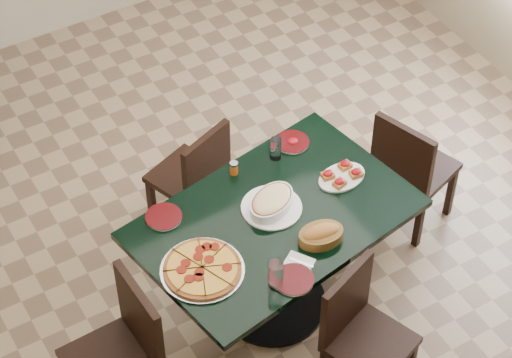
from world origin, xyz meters
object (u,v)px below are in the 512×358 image
chair_far (195,174)px  pepperoni_pizza (202,269)px  chair_right (409,167)px  bruschetta_platter (342,175)px  chair_near (359,329)px  bread_basket (321,234)px  lasagna_casserole (272,202)px  chair_left (124,347)px  main_table (274,239)px

chair_far → pepperoni_pizza: 1.03m
chair_right → bruschetta_platter: bearing=80.0°
pepperoni_pizza → chair_near: bearing=-40.5°
chair_far → bruschetta_platter: chair_far is taller
bread_basket → bruschetta_platter: bread_basket is taller
chair_right → bruschetta_platter: size_ratio=2.89×
chair_right → pepperoni_pizza: chair_right is taller
chair_right → pepperoni_pizza: size_ratio=2.04×
pepperoni_pizza → lasagna_casserole: bearing=20.2°
chair_near → pepperoni_pizza: chair_near is taller
lasagna_casserole → bruschetta_platter: (0.44, -0.00, -0.02)m
chair_far → lasagna_casserole: 0.79m
chair_far → chair_left: 1.29m
bruschetta_platter → chair_near: bearing=-121.3°
bread_basket → chair_far: bearing=110.0°
chair_far → chair_left: (-0.89, -0.93, 0.05)m
chair_far → lasagna_casserole: lasagna_casserole is taller
pepperoni_pizza → bread_basket: bread_basket is taller
chair_near → bruschetta_platter: size_ratio=2.77×
main_table → chair_right: (1.02, 0.14, -0.09)m
chair_near → chair_right: size_ratio=0.96×
main_table → chair_left: size_ratio=1.77×
chair_right → lasagna_casserole: size_ratio=2.51×
main_table → lasagna_casserole: bearing=62.4°
chair_near → chair_left: size_ratio=0.93×
chair_far → bruschetta_platter: 0.94m
main_table → chair_right: chair_right is taller
lasagna_casserole → chair_far: bearing=73.4°
chair_near → chair_left: 1.19m
lasagna_casserole → pepperoni_pizza: bearing=175.5°
chair_right → lasagna_casserole: (-1.00, -0.08, 0.31)m
main_table → chair_far: 0.77m
chair_right → bread_basket: size_ratio=3.31×
chair_far → chair_right: (1.10, -0.62, 0.04)m
main_table → bread_basket: size_ratio=6.05×
chair_far → bread_basket: size_ratio=3.09×
main_table → bruschetta_platter: 0.51m
bread_basket → pepperoni_pizza: bearing=177.3°
main_table → chair_right: bearing=-2.4°
chair_near → lasagna_casserole: lasagna_casserole is taller
chair_left → pepperoni_pizza: (0.48, 0.04, 0.27)m
pepperoni_pizza → bruschetta_platter: bearing=11.0°
chair_far → bruschetta_platter: (0.54, -0.70, 0.33)m
chair_left → main_table: bearing=97.8°
chair_right → chair_near: bearing=112.8°
chair_right → bruschetta_platter: chair_right is taller
pepperoni_pizza → bruschetta_platter: (0.96, 0.19, 0.01)m
chair_left → chair_far: bearing=133.8°
main_table → chair_left: 0.99m
bruschetta_platter → chair_right: bearing=3.3°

